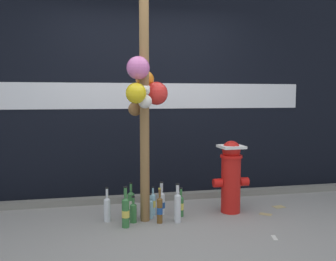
% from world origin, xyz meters
% --- Properties ---
extents(ground_plane, '(14.00, 14.00, 0.00)m').
position_xyz_m(ground_plane, '(0.00, 0.00, 0.00)').
color(ground_plane, gray).
extents(building_wall, '(10.00, 0.21, 3.24)m').
position_xyz_m(building_wall, '(-0.00, 1.68, 1.62)').
color(building_wall, black).
rests_on(building_wall, ground_plane).
extents(curb_strip, '(8.00, 0.12, 0.08)m').
position_xyz_m(curb_strip, '(0.00, 1.26, 0.04)').
color(curb_strip, slate).
rests_on(curb_strip, ground_plane).
extents(memorial_post, '(0.47, 0.50, 2.85)m').
position_xyz_m(memorial_post, '(-0.17, 0.49, 1.58)').
color(memorial_post, olive).
rests_on(memorial_post, ground_plane).
extents(fire_hydrant, '(0.42, 0.28, 0.82)m').
position_xyz_m(fire_hydrant, '(0.83, 0.60, 0.43)').
color(fire_hydrant, red).
rests_on(fire_hydrant, ground_plane).
extents(bottle_0, '(0.08, 0.08, 0.40)m').
position_xyz_m(bottle_0, '(-0.31, 0.59, 0.16)').
color(bottle_0, '#337038').
rests_on(bottle_0, ground_plane).
extents(bottle_1, '(0.07, 0.07, 0.41)m').
position_xyz_m(bottle_1, '(0.16, 0.38, 0.17)').
color(bottle_1, silver).
rests_on(bottle_1, ground_plane).
extents(bottle_2, '(0.08, 0.08, 0.42)m').
position_xyz_m(bottle_2, '(-0.39, 0.34, 0.16)').
color(bottle_2, '#337038').
rests_on(bottle_2, ground_plane).
extents(bottle_3, '(0.08, 0.08, 0.37)m').
position_xyz_m(bottle_3, '(0.05, 0.69, 0.14)').
color(bottle_3, silver).
rests_on(bottle_3, ground_plane).
extents(bottle_4, '(0.06, 0.06, 0.32)m').
position_xyz_m(bottle_4, '(-0.05, 0.67, 0.13)').
color(bottle_4, '#93CCE0').
rests_on(bottle_4, ground_plane).
extents(bottle_5, '(0.07, 0.07, 0.28)m').
position_xyz_m(bottle_5, '(-0.30, 0.47, 0.11)').
color(bottle_5, '#337038').
rests_on(bottle_5, ground_plane).
extents(bottle_6, '(0.06, 0.06, 0.37)m').
position_xyz_m(bottle_6, '(-0.03, 0.39, 0.15)').
color(bottle_6, brown).
rests_on(bottle_6, ground_plane).
extents(bottle_7, '(0.06, 0.06, 0.27)m').
position_xyz_m(bottle_7, '(-0.10, 0.57, 0.11)').
color(bottle_7, '#93CCE0').
rests_on(bottle_7, ground_plane).
extents(bottle_8, '(0.06, 0.06, 0.32)m').
position_xyz_m(bottle_8, '(0.24, 0.56, 0.13)').
color(bottle_8, '#337038').
rests_on(bottle_8, ground_plane).
extents(bottle_9, '(0.07, 0.07, 0.37)m').
position_xyz_m(bottle_9, '(-0.56, 0.56, 0.14)').
color(bottle_9, silver).
rests_on(bottle_9, ground_plane).
extents(litter_0, '(0.07, 0.14, 0.01)m').
position_xyz_m(litter_0, '(0.94, -0.24, 0.00)').
color(litter_0, silver).
rests_on(litter_0, ground_plane).
extents(litter_2, '(0.15, 0.12, 0.01)m').
position_xyz_m(litter_2, '(1.47, 0.66, 0.00)').
color(litter_2, tan).
rests_on(litter_2, ground_plane).
extents(litter_3, '(0.16, 0.15, 0.01)m').
position_xyz_m(litter_3, '(1.19, 0.43, 0.00)').
color(litter_3, tan).
rests_on(litter_3, ground_plane).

